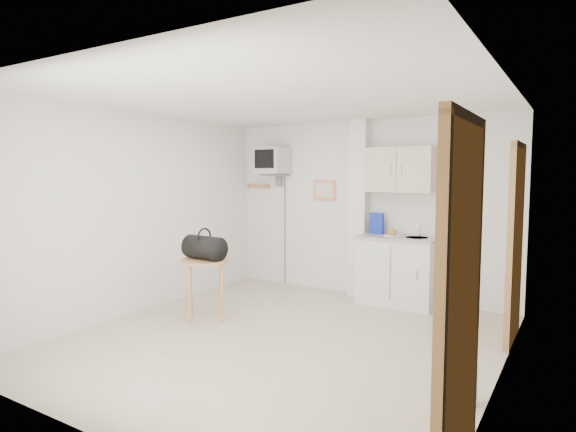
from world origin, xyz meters
The scene contains 7 objects.
ground centered at (0.00, 0.00, 0.00)m, with size 4.50×4.50×0.00m, color #B4AA90.
room_envelope centered at (0.24, 0.09, 1.54)m, with size 4.24×4.54×2.55m.
kitchenette centered at (0.57, 2.00, 0.80)m, with size 1.03×0.58×2.10m.
crt_television centered at (-1.45, 2.02, 1.94)m, with size 0.44×0.45×2.15m.
round_table centered at (-1.16, 0.13, 0.62)m, with size 0.60×0.60×0.73m.
duffel_bag centered at (-1.16, 0.12, 0.87)m, with size 0.54×0.33×0.38m.
water_bottle centered at (1.98, -0.48, 0.17)m, with size 0.12×0.12×0.37m.
Camera 1 is at (2.65, -4.18, 1.73)m, focal length 30.00 mm.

